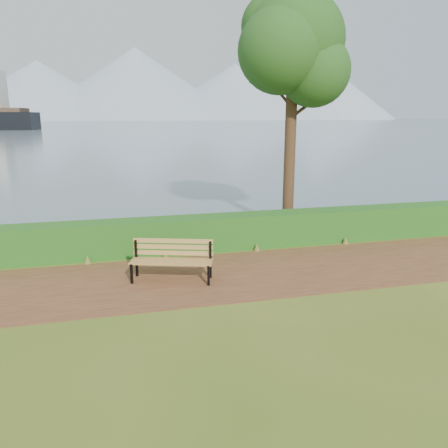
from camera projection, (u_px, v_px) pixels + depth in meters
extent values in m
plane|color=#435A19|center=(220.00, 280.00, 10.62)|extent=(140.00, 140.00, 0.00)
cube|color=#512F1B|center=(218.00, 276.00, 10.90)|extent=(40.00, 3.40, 0.01)
cube|color=#1A4F16|center=(200.00, 233.00, 12.95)|extent=(32.00, 0.85, 1.00)
cube|color=#405767|center=(117.00, 122.00, 255.41)|extent=(700.00, 510.00, 0.00)
cone|color=#8697B2|center=(39.00, 90.00, 362.65)|extent=(160.00, 160.00, 48.00)
cone|color=#8697B2|center=(136.00, 84.00, 389.10)|extent=(190.00, 190.00, 62.00)
cone|color=#8697B2|center=(235.00, 92.00, 406.93)|extent=(170.00, 170.00, 50.00)
cone|color=#8697B2|center=(319.00, 89.00, 436.45)|extent=(150.00, 150.00, 58.00)
cone|color=#8697B2|center=(103.00, 100.00, 408.89)|extent=(120.00, 120.00, 35.00)
cone|color=#8697B2|center=(266.00, 99.00, 441.05)|extent=(130.00, 130.00, 40.00)
cube|color=black|center=(132.00, 274.00, 10.35)|extent=(0.07, 0.08, 0.49)
cube|color=black|center=(136.00, 258.00, 10.77)|extent=(0.07, 0.08, 0.94)
cube|color=black|center=(134.00, 262.00, 10.54)|extent=(0.23, 0.56, 0.05)
cube|color=black|center=(209.00, 276.00, 10.24)|extent=(0.07, 0.08, 0.49)
cube|color=black|center=(210.00, 260.00, 10.65)|extent=(0.07, 0.08, 0.94)
cube|color=black|center=(210.00, 264.00, 10.42)|extent=(0.23, 0.56, 0.05)
cube|color=#A0723E|center=(170.00, 264.00, 10.27)|extent=(1.91, 0.69, 0.04)
cube|color=#A0723E|center=(171.00, 262.00, 10.40)|extent=(1.91, 0.69, 0.04)
cube|color=#A0723E|center=(172.00, 261.00, 10.54)|extent=(1.91, 0.69, 0.04)
cube|color=#A0723E|center=(173.00, 259.00, 10.67)|extent=(1.91, 0.69, 0.04)
cube|color=#A0723E|center=(173.00, 253.00, 10.70)|extent=(1.89, 0.65, 0.11)
cube|color=#A0723E|center=(173.00, 247.00, 10.67)|extent=(1.89, 0.65, 0.11)
cube|color=#A0723E|center=(173.00, 241.00, 10.63)|extent=(1.89, 0.65, 0.11)
cylinder|color=#3C2318|center=(291.00, 132.00, 14.48)|extent=(0.38, 0.38, 6.75)
sphere|color=#1A4B19|center=(294.00, 41.00, 13.80)|extent=(3.19, 3.19, 3.19)
sphere|color=#1A4B19|center=(305.00, 62.00, 14.64)|extent=(2.44, 2.44, 2.44)
sphere|color=#1A4B19|center=(280.00, 51.00, 13.30)|extent=(2.63, 2.63, 2.63)
sphere|color=#1A4B19|center=(314.00, 71.00, 13.68)|extent=(2.25, 2.25, 2.25)
sphere|color=#1A4B19|center=(273.00, 26.00, 13.90)|extent=(2.06, 2.06, 2.06)
sphere|color=#1A4B19|center=(295.00, 10.00, 13.70)|extent=(1.88, 1.88, 1.88)
cylinder|color=#3C2318|center=(303.00, 108.00, 14.40)|extent=(0.99, 0.11, 0.74)
cylinder|color=#3C2318|center=(280.00, 93.00, 14.18)|extent=(0.76, 0.35, 0.67)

